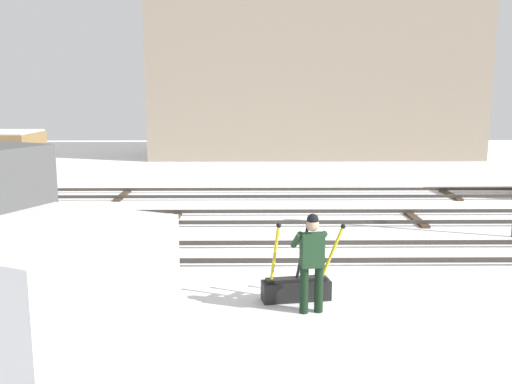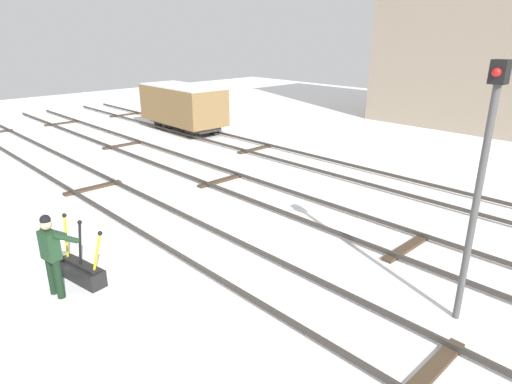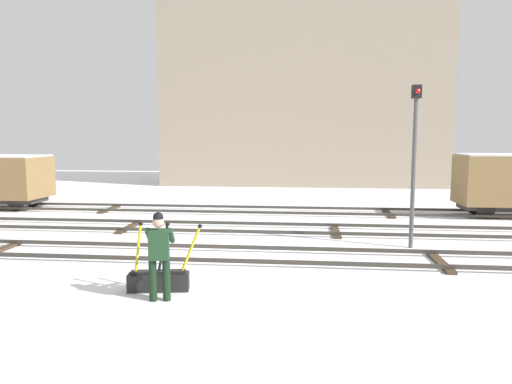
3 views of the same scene
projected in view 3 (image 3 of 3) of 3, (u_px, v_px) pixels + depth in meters
The scene contains 9 objects.
ground_plane at pixel (208, 258), 12.40m from camera, with size 60.00×60.00×0.00m, color white.
track_main_line at pixel (208, 253), 12.38m from camera, with size 44.00×1.94×0.18m.
track_siding_near at pixel (230, 228), 15.93m from camera, with size 44.00×1.94×0.18m.
track_siding_far at pixel (245, 210), 19.74m from camera, with size 44.00×1.94×0.18m.
switch_lever_frame at pixel (159, 279), 9.75m from camera, with size 1.54×0.57×1.45m.
rail_worker at pixel (159, 251), 9.08m from camera, with size 0.61×0.67×1.73m.
signal_post at pixel (414, 151), 13.20m from camera, with size 0.24×0.32×4.55m.
apartment_building at pixel (303, 92), 31.59m from camera, with size 18.29×6.36×12.11m.
perched_bird_roof_left at pixel (254, 0), 31.56m from camera, with size 0.22×0.28×0.13m.
Camera 3 is at (2.49, -11.92, 3.16)m, focal length 33.30 mm.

